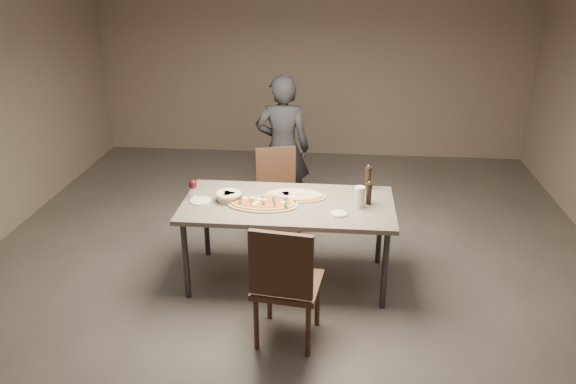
# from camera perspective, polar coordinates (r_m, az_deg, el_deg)

# --- Properties ---
(room) EXTENTS (7.00, 7.00, 7.00)m
(room) POSITION_cam_1_polar(r_m,az_deg,el_deg) (4.55, -0.00, 6.39)
(room) COLOR #5B564E
(room) RESTS_ON ground
(dining_table) EXTENTS (1.80, 0.90, 0.75)m
(dining_table) POSITION_cam_1_polar(r_m,az_deg,el_deg) (4.80, -0.00, -1.72)
(dining_table) COLOR slate
(dining_table) RESTS_ON ground
(zucchini_pizza) EXTENTS (0.60, 0.33, 0.05)m
(zucchini_pizza) POSITION_cam_1_polar(r_m,az_deg,el_deg) (4.73, -2.60, -1.17)
(zucchini_pizza) COLOR tan
(zucchini_pizza) RESTS_ON dining_table
(ham_pizza) EXTENTS (0.53, 0.29, 0.04)m
(ham_pizza) POSITION_cam_1_polar(r_m,az_deg,el_deg) (4.89, 0.73, -0.34)
(ham_pizza) COLOR tan
(ham_pizza) RESTS_ON dining_table
(bread_basket) EXTENTS (0.22, 0.22, 0.08)m
(bread_basket) POSITION_cam_1_polar(r_m,az_deg,el_deg) (4.83, -6.05, -0.37)
(bread_basket) COLOR beige
(bread_basket) RESTS_ON dining_table
(oil_dish) EXTENTS (0.14, 0.14, 0.02)m
(oil_dish) POSITION_cam_1_polar(r_m,az_deg,el_deg) (4.58, 5.19, -2.21)
(oil_dish) COLOR white
(oil_dish) RESTS_ON dining_table
(pepper_mill_left) EXTENTS (0.05, 0.05, 0.21)m
(pepper_mill_left) POSITION_cam_1_polar(r_m,az_deg,el_deg) (4.77, 8.21, -0.13)
(pepper_mill_left) COLOR black
(pepper_mill_left) RESTS_ON dining_table
(pepper_mill_right) EXTENTS (0.06, 0.06, 0.23)m
(pepper_mill_right) POSITION_cam_1_polar(r_m,az_deg,el_deg) (5.08, 8.12, 1.47)
(pepper_mill_right) COLOR black
(pepper_mill_right) RESTS_ON dining_table
(carafe) EXTENTS (0.09, 0.09, 0.18)m
(carafe) POSITION_cam_1_polar(r_m,az_deg,el_deg) (4.70, 7.28, -0.51)
(carafe) COLOR silver
(carafe) RESTS_ON dining_table
(wine_glass) EXTENTS (0.07, 0.07, 0.16)m
(wine_glass) POSITION_cam_1_polar(r_m,az_deg,el_deg) (4.91, -9.63, 0.70)
(wine_glass) COLOR silver
(wine_glass) RESTS_ON dining_table
(side_plate) EXTENTS (0.18, 0.18, 0.01)m
(side_plate) POSITION_cam_1_polar(r_m,az_deg,el_deg) (4.86, -8.84, -0.89)
(side_plate) COLOR white
(side_plate) RESTS_ON dining_table
(chair_near) EXTENTS (0.53, 0.53, 1.00)m
(chair_near) POSITION_cam_1_polar(r_m,az_deg,el_deg) (4.06, -0.32, -8.92)
(chair_near) COLOR #42291B
(chair_near) RESTS_ON ground
(chair_far) EXTENTS (0.53, 0.53, 0.91)m
(chair_far) POSITION_cam_1_polar(r_m,az_deg,el_deg) (5.71, -1.07, 0.40)
(chair_far) COLOR #42291B
(chair_far) RESTS_ON ground
(diner) EXTENTS (0.58, 0.38, 1.58)m
(diner) POSITION_cam_1_polar(r_m,az_deg,el_deg) (6.01, -0.54, 4.47)
(diner) COLOR black
(diner) RESTS_ON ground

